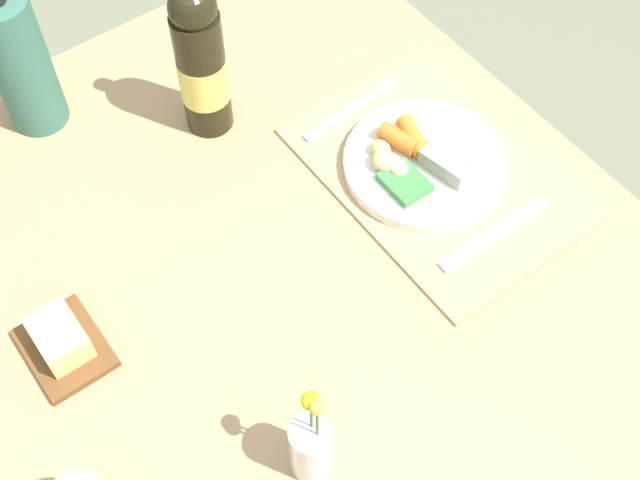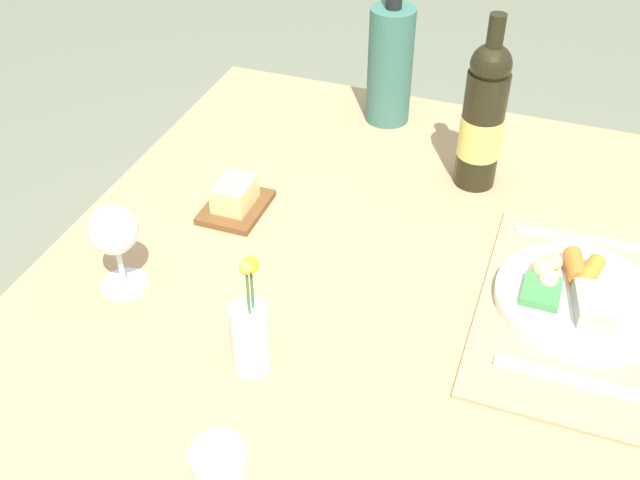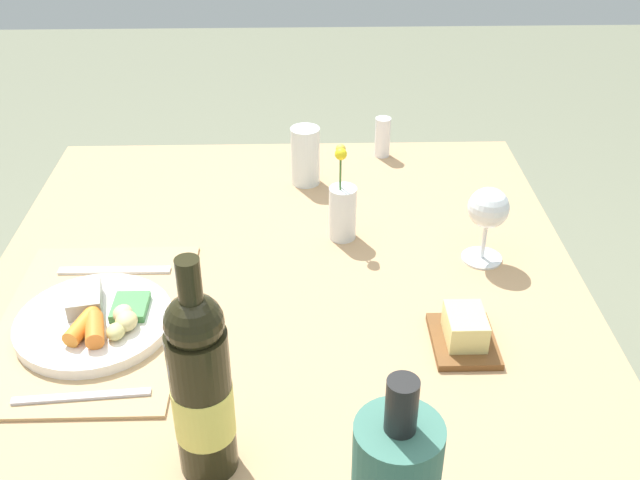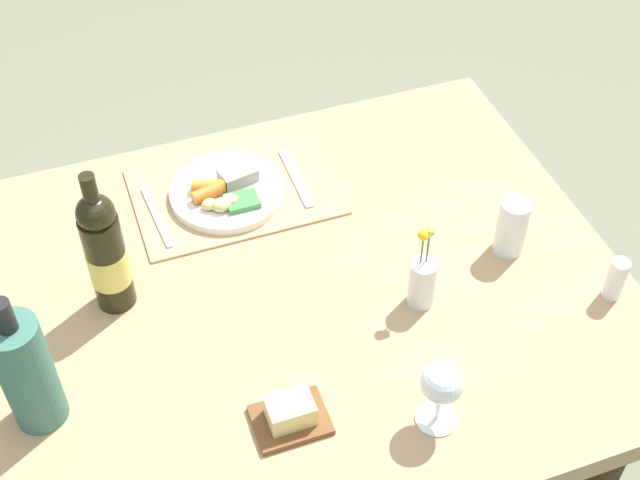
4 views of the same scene
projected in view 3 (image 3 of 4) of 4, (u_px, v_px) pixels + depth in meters
The scene contains 11 objects.
dining_table at pixel (286, 343), 1.33m from camera, with size 1.27×1.06×0.71m.
placemat at pixel (93, 321), 1.23m from camera, with size 0.44×0.30×0.01m, color tan.
dinner_plate at pixel (96, 320), 1.20m from camera, with size 0.25×0.25×0.05m.
fork at pixel (115, 270), 1.34m from camera, with size 0.02×0.20×0.01m, color silver.
knife at pixel (82, 396), 1.07m from camera, with size 0.01×0.20×0.01m, color silver.
flower_vase at pixel (342, 210), 1.42m from camera, with size 0.05×0.05×0.19m.
salt_shaker at pixel (382, 137), 1.74m from camera, with size 0.04×0.04×0.09m, color white.
wine_bottle at pixel (201, 388), 0.91m from camera, with size 0.08×0.08×0.32m.
wine_glass at pixel (488, 211), 1.34m from camera, with size 0.07×0.07×0.15m.
water_tumbler at pixel (305, 159), 1.62m from camera, with size 0.06×0.06×0.13m.
butter_dish at pixel (464, 332), 1.17m from camera, with size 0.13×0.10×0.06m.
Camera 3 is at (1.03, 0.03, 1.48)m, focal length 41.97 mm.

